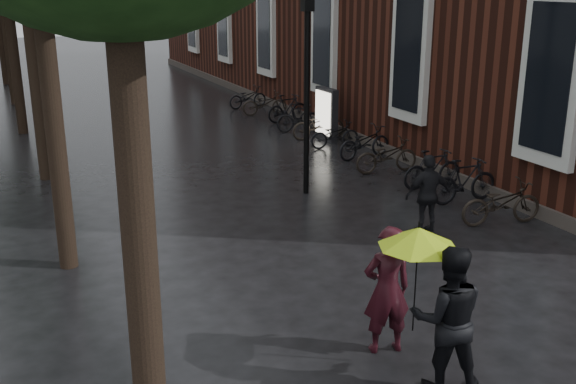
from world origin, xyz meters
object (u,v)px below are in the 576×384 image
person_burgundy (387,290)px  ad_lightbox (326,114)px  pedestrian_walking (428,195)px  parked_bicycles (343,135)px  lamp_post (307,76)px  person_black (447,318)px

person_burgundy → ad_lightbox: size_ratio=1.11×
pedestrian_walking → parked_bicycles: size_ratio=0.11×
ad_lightbox → lamp_post: bearing=-123.9°
person_burgundy → ad_lightbox: person_burgundy is taller
lamp_post → person_burgundy: bearing=-107.3°
person_burgundy → pedestrian_walking: person_burgundy is taller
pedestrian_walking → lamp_post: bearing=-64.2°
pedestrian_walking → ad_lightbox: size_ratio=0.99×
person_black → lamp_post: 8.42m
person_burgundy → lamp_post: bearing=-96.0°
person_black → ad_lightbox: 13.73m
person_burgundy → lamp_post: 7.50m
person_burgundy → parked_bicycles: person_burgundy is taller
person_black → lamp_post: (1.96, 7.98, 1.85)m
person_black → pedestrian_walking: 5.43m
person_burgundy → ad_lightbox: 12.84m
parked_bicycles → ad_lightbox: (0.18, 1.43, 0.37)m
person_black → parked_bicycles: 12.35m
pedestrian_walking → lamp_post: size_ratio=0.36×
person_burgundy → pedestrian_walking: (3.19, 3.49, -0.10)m
pedestrian_walking → ad_lightbox: bearing=-94.5°
person_black → person_burgundy: bearing=-52.8°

